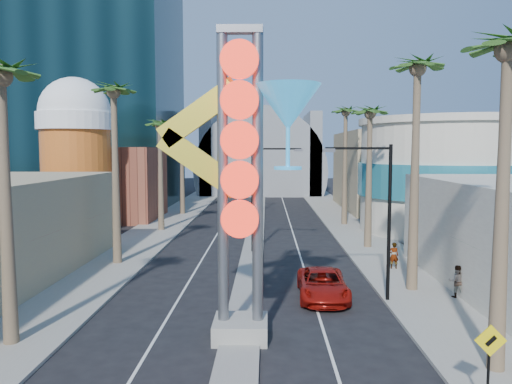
% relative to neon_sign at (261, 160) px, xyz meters
% --- Properties ---
extents(ground, '(240.00, 240.00, 0.00)m').
position_rel_neon_sign_xyz_m(ground, '(-0.82, -2.96, -7.31)').
color(ground, black).
rests_on(ground, ground).
extents(sidewalk_west, '(5.00, 100.00, 0.15)m').
position_rel_neon_sign_xyz_m(sidewalk_west, '(-10.32, 32.04, -7.23)').
color(sidewalk_west, gray).
rests_on(sidewalk_west, ground).
extents(sidewalk_east, '(5.00, 100.00, 0.15)m').
position_rel_neon_sign_xyz_m(sidewalk_east, '(8.68, 32.04, -7.23)').
color(sidewalk_east, gray).
rests_on(sidewalk_east, ground).
extents(median, '(1.60, 84.00, 0.15)m').
position_rel_neon_sign_xyz_m(median, '(-0.82, 35.04, -7.23)').
color(median, gray).
rests_on(median, ground).
extents(hotel_tower, '(20.00, 20.00, 50.00)m').
position_rel_neon_sign_xyz_m(hotel_tower, '(-22.82, 49.04, 17.69)').
color(hotel_tower, black).
rests_on(hotel_tower, ground).
extents(brick_filler_west, '(10.00, 10.00, 8.00)m').
position_rel_neon_sign_xyz_m(brick_filler_west, '(-16.82, 35.04, -3.31)').
color(brick_filler_west, brown).
rests_on(brick_filler_west, ground).
extents(filler_east, '(10.00, 20.00, 10.00)m').
position_rel_neon_sign_xyz_m(filler_east, '(15.18, 45.04, -2.31)').
color(filler_east, tan).
rests_on(filler_east, ground).
extents(beer_mug, '(7.00, 7.00, 14.50)m').
position_rel_neon_sign_xyz_m(beer_mug, '(-17.82, 27.04, 0.54)').
color(beer_mug, '#BB5D19').
rests_on(beer_mug, ground).
extents(turquoise_building, '(16.60, 16.60, 10.60)m').
position_rel_neon_sign_xyz_m(turquoise_building, '(17.18, 27.04, -2.06)').
color(turquoise_building, beige).
rests_on(turquoise_building, ground).
extents(canopy, '(22.00, 16.00, 22.00)m').
position_rel_neon_sign_xyz_m(canopy, '(-0.82, 69.04, -3.00)').
color(canopy, slate).
rests_on(canopy, ground).
extents(neon_sign, '(6.53, 2.60, 12.55)m').
position_rel_neon_sign_xyz_m(neon_sign, '(0.00, 0.00, 0.00)').
color(neon_sign, gray).
rests_on(neon_sign, ground).
extents(ped_sign, '(0.92, 0.12, 2.66)m').
position_rel_neon_sign_xyz_m(ped_sign, '(6.58, -5.99, -5.42)').
color(ped_sign, black).
rests_on(ped_sign, sidewalk_east).
extents(streetlight_0, '(3.79, 0.25, 8.00)m').
position_rel_neon_sign_xyz_m(streetlight_0, '(-0.27, 17.04, -2.43)').
color(streetlight_0, black).
rests_on(streetlight_0, ground).
extents(streetlight_1, '(3.79, 0.25, 8.00)m').
position_rel_neon_sign_xyz_m(streetlight_1, '(-1.36, 41.04, -2.43)').
color(streetlight_1, black).
rests_on(streetlight_1, ground).
extents(streetlight_2, '(3.45, 0.25, 8.00)m').
position_rel_neon_sign_xyz_m(streetlight_2, '(5.91, 5.04, -2.47)').
color(streetlight_2, black).
rests_on(streetlight_2, ground).
extents(palm_0, '(2.40, 2.40, 11.70)m').
position_rel_neon_sign_xyz_m(palm_0, '(-9.82, -0.96, 2.62)').
color(palm_0, brown).
rests_on(palm_0, ground).
extents(palm_1, '(2.40, 2.40, 12.70)m').
position_rel_neon_sign_xyz_m(palm_1, '(-9.82, 13.04, 3.52)').
color(palm_1, brown).
rests_on(palm_1, ground).
extents(palm_2, '(2.40, 2.40, 11.20)m').
position_rel_neon_sign_xyz_m(palm_2, '(-9.82, 27.04, 2.17)').
color(palm_2, brown).
rests_on(palm_2, ground).
extents(palm_3, '(2.40, 2.40, 11.20)m').
position_rel_neon_sign_xyz_m(palm_3, '(-9.82, 39.04, 2.17)').
color(palm_3, brown).
rests_on(palm_3, ground).
extents(palm_4, '(2.40, 2.40, 12.20)m').
position_rel_neon_sign_xyz_m(palm_4, '(8.18, -2.96, 3.07)').
color(palm_4, brown).
rests_on(palm_4, ground).
extents(palm_5, '(2.40, 2.40, 13.20)m').
position_rel_neon_sign_xyz_m(palm_5, '(8.18, 7.04, 3.96)').
color(palm_5, brown).
rests_on(palm_5, ground).
extents(palm_6, '(2.40, 2.40, 11.70)m').
position_rel_neon_sign_xyz_m(palm_6, '(8.18, 19.04, 2.62)').
color(palm_6, brown).
rests_on(palm_6, ground).
extents(palm_7, '(2.40, 2.40, 12.70)m').
position_rel_neon_sign_xyz_m(palm_7, '(8.18, 31.04, 3.52)').
color(palm_7, brown).
rests_on(palm_7, ground).
extents(red_pickup, '(2.58, 5.41, 1.49)m').
position_rel_neon_sign_xyz_m(red_pickup, '(3.16, 5.65, -6.56)').
color(red_pickup, '#9E120C').
rests_on(red_pickup, ground).
extents(pedestrian_a, '(0.62, 0.42, 1.69)m').
position_rel_neon_sign_xyz_m(pedestrian_a, '(8.37, 11.73, -6.31)').
color(pedestrian_a, gray).
rests_on(pedestrian_a, sidewalk_east).
extents(pedestrian_b, '(0.89, 0.74, 1.67)m').
position_rel_neon_sign_xyz_m(pedestrian_b, '(10.02, 5.53, -6.32)').
color(pedestrian_b, gray).
rests_on(pedestrian_b, sidewalk_east).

